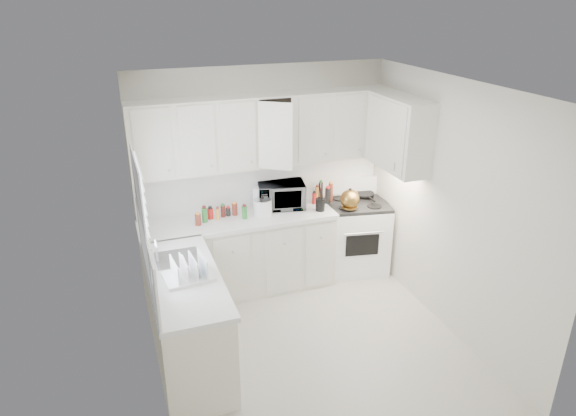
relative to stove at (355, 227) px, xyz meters
name	(u,v)px	position (x,y,z in m)	size (l,w,h in m)	color
floor	(311,346)	(-1.12, -1.31, -0.59)	(3.20, 3.20, 0.00)	#B8B4A8
ceiling	(317,88)	(-1.12, -1.31, 2.01)	(3.20, 3.20, 0.00)	white
wall_back	(262,177)	(-1.12, 0.29, 0.71)	(3.00, 3.00, 0.00)	beige
wall_front	(407,330)	(-1.12, -2.91, 0.71)	(3.00, 3.00, 0.00)	beige
wall_left	(147,257)	(-2.62, -1.31, 0.71)	(3.20, 3.20, 0.00)	beige
wall_right	(451,209)	(0.38, -1.31, 0.71)	(3.20, 3.20, 0.00)	beige
window_blinds	(142,213)	(-2.60, -0.96, 0.96)	(0.06, 0.96, 1.06)	white
lower_cabinets_back	(240,256)	(-1.51, -0.01, -0.14)	(2.22, 0.60, 0.90)	beige
lower_cabinets_left	(187,322)	(-2.32, -1.11, -0.14)	(0.60, 1.60, 0.90)	beige
countertop_back	(238,220)	(-1.51, -0.02, 0.34)	(2.24, 0.64, 0.05)	silver
countertop_left	(184,278)	(-2.31, -1.11, 0.34)	(0.64, 1.62, 0.05)	silver
backsplash_back	(263,183)	(-1.12, 0.28, 0.64)	(2.98, 0.02, 0.55)	silver
backsplash_left	(147,254)	(-2.61, -1.11, 0.64)	(0.02, 1.60, 0.55)	silver
upper_cabinets_back	(266,165)	(-1.12, 0.13, 0.91)	(3.00, 0.33, 0.80)	beige
upper_cabinets_right	(396,168)	(0.21, -0.49, 0.91)	(0.33, 0.90, 0.80)	beige
sink	(177,247)	(-2.31, -0.76, 0.48)	(0.42, 0.38, 0.30)	gray
stove	(355,227)	(0.00, 0.00, 0.00)	(0.76, 0.63, 1.18)	white
tea_kettle	(350,198)	(-0.18, -0.16, 0.48)	(0.28, 0.24, 0.26)	olive
frying_pan	(364,193)	(0.18, 0.16, 0.38)	(0.26, 0.44, 0.04)	black
microwave	(281,192)	(-0.95, 0.13, 0.55)	(0.55, 0.30, 0.37)	gray
rice_cooker	(263,206)	(-1.22, -0.01, 0.47)	(0.21, 0.21, 0.21)	white
paper_towel	(258,199)	(-1.23, 0.15, 0.50)	(0.12, 0.12, 0.27)	white
utensil_crock	(320,196)	(-0.55, -0.13, 0.54)	(0.12, 0.12, 0.36)	black
dish_rack	(188,267)	(-2.28, -1.17, 0.48)	(0.43, 0.32, 0.24)	white
spice_left_0	(196,214)	(-1.97, 0.11, 0.43)	(0.06, 0.06, 0.13)	maroon
spice_left_1	(204,216)	(-1.90, 0.02, 0.43)	(0.06, 0.06, 0.13)	#287A2D
spice_left_2	(209,212)	(-1.82, 0.11, 0.43)	(0.06, 0.06, 0.13)	red
spice_left_3	(217,214)	(-1.75, 0.02, 0.43)	(0.06, 0.06, 0.13)	#F89A3A
spice_left_4	(222,210)	(-1.67, 0.11, 0.43)	(0.06, 0.06, 0.13)	maroon
spice_left_5	(230,212)	(-1.60, 0.02, 0.43)	(0.06, 0.06, 0.13)	black
spice_left_6	(234,209)	(-1.52, 0.11, 0.43)	(0.06, 0.06, 0.13)	maroon
spice_left_7	(243,211)	(-1.45, 0.02, 0.43)	(0.06, 0.06, 0.13)	#287A2D
sauce_right_0	(312,194)	(-0.54, 0.15, 0.46)	(0.06, 0.06, 0.19)	red
sauce_right_1	(318,196)	(-0.49, 0.09, 0.46)	(0.06, 0.06, 0.19)	#F89A3A
sauce_right_2	(320,193)	(-0.43, 0.15, 0.46)	(0.06, 0.06, 0.19)	maroon
sauce_right_3	(326,194)	(-0.38, 0.09, 0.46)	(0.06, 0.06, 0.19)	black
sauce_right_4	(328,192)	(-0.32, 0.15, 0.46)	(0.06, 0.06, 0.19)	maroon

